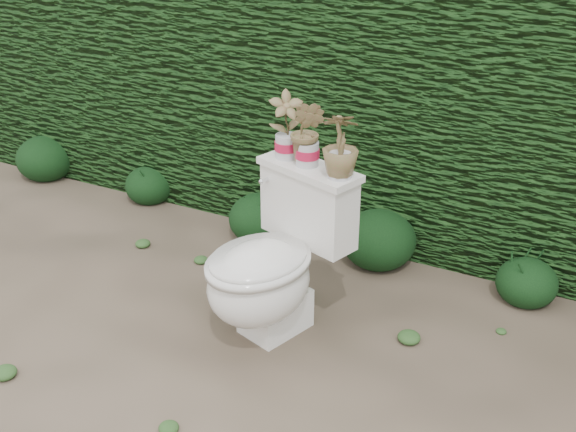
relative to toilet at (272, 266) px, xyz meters
The scene contains 11 objects.
ground 0.44m from the toilet, 42.15° to the right, with size 60.00×60.00×0.00m, color #7A6854.
hedge 1.51m from the toilet, 82.42° to the left, with size 8.00×1.00×1.60m, color #23511B.
toilet is the anchor object (origin of this frame).
potted_plant_left 0.64m from the toilet, 103.49° to the left, with size 0.16×0.11×0.30m, color #2A8329.
potted_plant_center 0.62m from the toilet, 75.45° to the left, with size 0.16×0.13×0.29m, color #2A8329.
potted_plant_right 0.64m from the toilet, 35.20° to the left, with size 0.16×0.16×0.28m, color #2A8329.
liriope_clump_0 2.47m from the toilet, 158.53° to the left, with size 0.40×0.40×0.32m, color #133612.
liriope_clump_1 1.70m from the toilet, 146.82° to the left, with size 0.32×0.32×0.25m, color #133612.
liriope_clump_2 0.98m from the toilet, 122.82° to the left, with size 0.37×0.37×0.29m, color #133612.
liriope_clump_3 0.89m from the toilet, 76.15° to the left, with size 0.41×0.41×0.33m, color #133612.
liriope_clump_4 1.33m from the toilet, 39.40° to the left, with size 0.31×0.31×0.25m, color #133612.
Camera 1 is at (1.18, -2.31, 2.02)m, focal length 45.00 mm.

